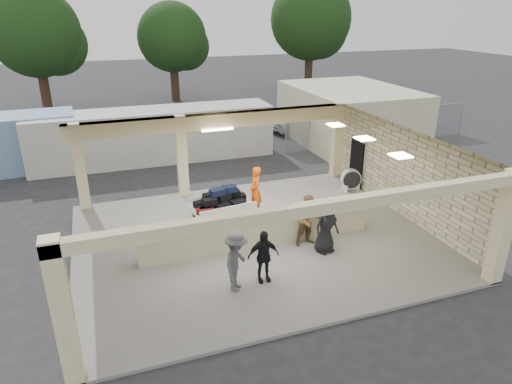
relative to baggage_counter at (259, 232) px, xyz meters
name	(u,v)px	position (x,y,z in m)	size (l,w,h in m)	color
ground	(254,241)	(0.00, 0.50, -0.59)	(120.00, 120.00, 0.00)	#252527
pavilion	(253,197)	(0.21, 1.16, 0.76)	(12.01, 10.00, 3.55)	slate
baggage_counter	(259,232)	(0.00, 0.00, 0.00)	(8.20, 0.58, 0.98)	#BFB98F
luggage_cart	(221,203)	(-0.68, 2.23, 0.22)	(2.39, 1.64, 1.31)	white
drum_fan	(351,179)	(5.48, 3.30, 0.03)	(0.91, 0.51, 0.96)	white
baggage_handler	(255,191)	(0.73, 2.37, 0.47)	(0.70, 0.38, 1.92)	#FF5D0D
passenger_a	(309,220)	(1.61, -0.50, 0.41)	(0.87, 0.38, 1.79)	olive
passenger_b	(263,256)	(-0.60, -2.08, 0.33)	(0.95, 0.35, 1.62)	black
passenger_c	(236,261)	(-1.47, -2.23, 0.41)	(1.16, 0.41, 1.80)	#505055
passenger_d	(326,225)	(1.93, -1.13, 0.45)	(0.92, 0.38, 1.88)	black
car_white_a	(301,120)	(7.94, 13.89, 0.06)	(2.14, 4.51, 1.29)	silver
car_white_b	(371,114)	(13.07, 13.63, 0.12)	(1.68, 4.51, 1.42)	silver
car_dark	(247,118)	(4.79, 15.58, 0.11)	(1.48, 4.21, 1.40)	black
container_white	(154,135)	(-1.92, 10.78, 0.75)	(12.36, 2.47, 2.68)	silver
fence	(380,126)	(11.00, 9.50, 0.47)	(12.06, 0.06, 2.03)	gray
tree_left	(41,36)	(-7.68, 24.66, 5.00)	(6.60, 6.30, 9.00)	#382619
tree_mid	(176,40)	(2.32, 26.66, 4.38)	(6.00, 5.60, 8.00)	#382619
tree_right	(313,22)	(14.32, 25.66, 5.63)	(7.20, 7.00, 10.00)	#382619
adjacent_building	(349,115)	(9.50, 10.50, 1.01)	(6.00, 8.00, 3.20)	beige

